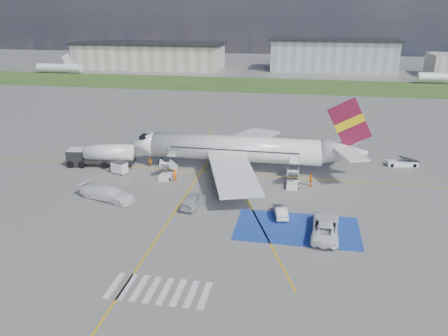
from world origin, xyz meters
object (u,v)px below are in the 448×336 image
Objects in this scene: fuel_tanker at (102,157)px; gpu_cart at (120,168)px; van_white_b at (107,191)px; car_silver_b at (280,211)px; car_silver_a at (193,201)px; airliner at (245,149)px; belt_loader at (402,163)px; van_white_a at (326,224)px.

gpu_cart is (4.12, -2.76, -0.65)m from fuel_tanker.
gpu_cart is 0.42× the size of van_white_b.
gpu_cart is 0.65× the size of car_silver_b.
van_white_b is (-11.66, 0.19, 0.38)m from car_silver_a.
car_silver_a is (-4.58, -14.46, -2.56)m from airliner.
car_silver_b is (-18.01, -21.74, 0.29)m from belt_loader.
van_white_a is (5.18, -3.35, 0.50)m from car_silver_b.
van_white_a reaches higher than belt_loader.
fuel_tanker is 21.83m from car_silver_a.
gpu_cart reaches higher than car_silver_b.
airliner is 7.02× the size of belt_loader.
van_white_b is (-40.64, -20.79, 0.83)m from belt_loader.
fuel_tanker reaches higher than belt_loader.
airliner reaches higher than fuel_tanker.
airliner is at bearing -173.98° from belt_loader.
van_white_a is (34.19, -16.38, -0.33)m from fuel_tanker.
car_silver_a is (-28.98, -20.97, 0.45)m from belt_loader.
fuel_tanker is at bearing -178.43° from belt_loader.
car_silver_a reaches higher than car_silver_b.
car_silver_b is (29.02, -13.03, -0.83)m from fuel_tanker.
fuel_tanker is 13.67m from van_white_b.
gpu_cart is 26.94m from car_silver_b.
car_silver_a is (13.93, -9.50, -0.03)m from gpu_cart.
van_white_b reaches higher than gpu_cart.
gpu_cart reaches higher than belt_loader.
car_silver_a is (18.05, -12.26, -0.67)m from fuel_tanker.
car_silver_b is 0.65× the size of van_white_b.
airliner is at bearing -79.37° from car_silver_b.
car_silver_b is at bearing -175.61° from car_silver_a.
airliner is 15.39m from car_silver_a.
fuel_tanker is (-22.63, -2.20, -1.89)m from airliner.
airliner is 7.56× the size of car_silver_a.
van_white_b is at bearing -55.29° from gpu_cart.
airliner is at bearing -54.92° from van_white_a.
belt_loader is at bearing -113.90° from van_white_a.
car_silver_a is at bearing -74.87° from van_white_b.
van_white_b reaches higher than van_white_a.
gpu_cart is 44.42m from belt_loader.
belt_loader is at bearing -135.70° from car_silver_a.
van_white_a is at bearing 134.99° from car_silver_b.
van_white_a is 28.14m from van_white_b.
car_silver_a is at bearing -153.02° from belt_loader.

